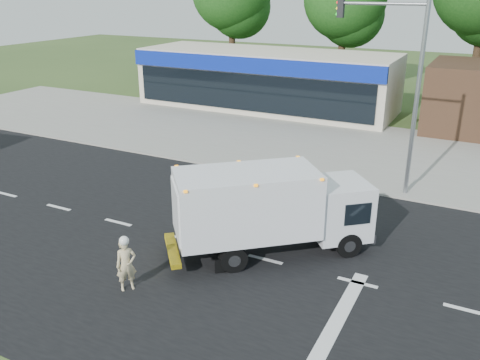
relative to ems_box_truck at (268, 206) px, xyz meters
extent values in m
plane|color=#385123|center=(0.13, -0.46, -1.68)|extent=(120.00, 120.00, 0.00)
cube|color=black|center=(0.13, -0.46, -1.67)|extent=(60.00, 14.00, 0.02)
cube|color=gray|center=(0.13, 7.74, -1.62)|extent=(60.00, 2.40, 0.12)
cube|color=gray|center=(0.13, 13.54, -1.67)|extent=(60.00, 9.00, 0.02)
cube|color=silver|center=(-11.87, -0.46, -1.66)|extent=(1.20, 0.15, 0.01)
cube|color=silver|center=(-8.87, -0.46, -1.66)|extent=(1.20, 0.15, 0.01)
cube|color=silver|center=(-5.87, -0.46, -1.66)|extent=(1.20, 0.15, 0.01)
cube|color=silver|center=(-2.87, -0.46, -1.66)|extent=(1.20, 0.15, 0.01)
cube|color=silver|center=(0.13, -0.46, -1.66)|extent=(1.20, 0.15, 0.01)
cube|color=silver|center=(3.13, -0.46, -1.66)|extent=(1.20, 0.15, 0.01)
cube|color=silver|center=(6.13, -0.46, -1.66)|extent=(1.20, 0.15, 0.01)
cube|color=silver|center=(3.13, -3.46, -1.66)|extent=(0.40, 7.00, 0.01)
cube|color=black|center=(-0.55, -0.47, -1.06)|extent=(3.94, 3.54, 0.31)
cube|color=silver|center=(1.84, 1.57, -0.31)|extent=(2.58, 2.59, 1.86)
cube|color=black|center=(2.48, 2.11, -0.13)|extent=(1.19, 1.37, 0.80)
cube|color=white|center=(-0.55, -0.47, 0.18)|extent=(4.74, 4.48, 2.08)
cube|color=silver|center=(-2.24, -1.91, 0.14)|extent=(1.19, 1.38, 1.68)
cube|color=yellow|center=(-2.37, -2.01, -1.19)|extent=(1.61, 1.82, 0.16)
cube|color=orange|center=(-0.55, -0.47, 1.20)|extent=(4.63, 4.39, 0.07)
cylinder|color=black|center=(1.33, 2.24, -1.25)|extent=(0.82, 0.75, 0.85)
cylinder|color=black|center=(2.42, 0.96, -1.25)|extent=(0.82, 0.75, 0.85)
cylinder|color=black|center=(-1.59, -0.19, -1.25)|extent=(0.82, 0.75, 0.85)
cylinder|color=black|center=(-0.45, -1.54, -1.25)|extent=(0.82, 0.75, 0.85)
imported|color=#CAB586|center=(-2.73, -3.80, -0.88)|extent=(0.67, 0.69, 1.60)
sphere|color=white|center=(-2.73, -3.80, -0.11)|extent=(0.28, 0.28, 0.28)
cube|color=beige|center=(-8.87, 19.54, 0.32)|extent=(18.00, 6.00, 4.00)
cube|color=#0A2297|center=(-8.87, 16.49, 1.72)|extent=(18.00, 0.30, 1.00)
cube|color=black|center=(-8.87, 16.49, -0.08)|extent=(17.00, 0.12, 2.40)
cylinder|color=gray|center=(3.13, 7.14, 2.32)|extent=(0.18, 0.18, 8.00)
cylinder|color=gray|center=(1.43, 7.14, 5.92)|extent=(3.40, 0.12, 0.12)
cube|color=black|center=(-0.17, 7.14, 5.72)|extent=(0.25, 0.25, 0.70)
cylinder|color=#332114|center=(-15.87, 27.54, 2.00)|extent=(0.56, 0.56, 7.35)
sphere|color=#154313|center=(-15.37, 28.04, 4.83)|extent=(5.46, 5.46, 5.46)
cylinder|color=#332114|center=(-5.87, 27.54, 1.75)|extent=(0.56, 0.56, 6.86)
sphere|color=#154313|center=(-5.37, 28.04, 4.40)|extent=(5.10, 5.10, 5.10)
cylinder|color=#332114|center=(4.13, 27.54, 2.24)|extent=(0.56, 0.56, 7.84)
camera|label=1|loc=(5.91, -13.58, 6.57)|focal=38.00mm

